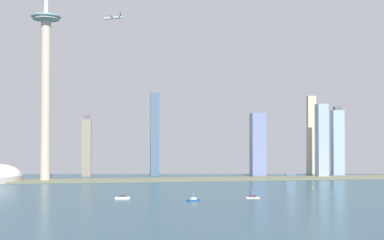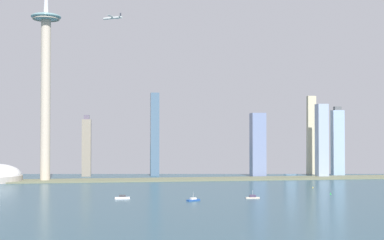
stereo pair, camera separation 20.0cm
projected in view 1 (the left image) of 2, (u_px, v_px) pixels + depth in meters
name	position (u px, v px, depth m)	size (l,w,h in m)	color
ground_plane	(243.00, 234.00, 413.58)	(6000.00, 6000.00, 0.00)	#2B4B5A
waterfront_pier	(177.00, 179.00, 874.01)	(839.48, 55.17, 2.11)	#686C51
observation_tower	(46.00, 68.00, 856.31)	(47.76, 47.76, 372.72)	#BCAD99
skyscraper_0	(291.00, 152.00, 1015.38)	(22.87, 13.76, 86.07)	#91A6C6
skyscraper_2	(338.00, 142.00, 972.91)	(21.27, 14.20, 124.94)	#90ABCB
skyscraper_3	(86.00, 147.00, 949.96)	(15.81, 17.51, 108.76)	gray
skyscraper_5	(322.00, 141.00, 931.08)	(18.44, 18.87, 127.34)	#94A4C2
skyscraper_6	(155.00, 134.00, 966.39)	(15.32, 23.05, 149.21)	#46617A
skyscraper_7	(258.00, 145.00, 940.48)	(24.72, 23.17, 112.01)	#6B7BA4
skyscraper_8	(311.00, 135.00, 997.01)	(15.68, 12.49, 145.80)	#C3B895
boat_0	(122.00, 197.00, 626.99)	(17.47, 5.07, 4.72)	white
boat_2	(193.00, 200.00, 609.06)	(16.29, 11.70, 9.53)	#1D448E
boat_4	(253.00, 197.00, 632.37)	(16.49, 6.08, 9.85)	beige
channel_buoy_1	(331.00, 193.00, 671.48)	(1.79, 1.79, 2.63)	green
channel_buoy_2	(313.00, 187.00, 748.99)	(1.06, 1.06, 1.99)	yellow
airplane	(112.00, 18.00, 845.36)	(31.31, 27.82, 8.52)	#B4BCBB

